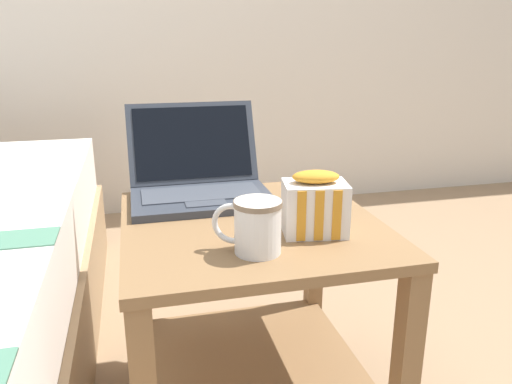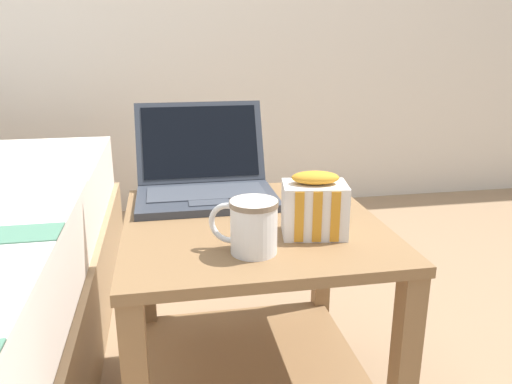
% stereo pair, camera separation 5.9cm
% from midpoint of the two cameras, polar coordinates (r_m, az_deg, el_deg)
% --- Properties ---
extents(bedside_table, '(0.56, 0.57, 0.51)m').
position_cam_midpoint_polar(bedside_table, '(1.17, -1.99, -11.65)').
color(bedside_table, olive).
rests_on(bedside_table, ground_plane).
extents(laptop, '(0.34, 0.31, 0.22)m').
position_cam_midpoint_polar(laptop, '(1.26, -7.87, 1.44)').
color(laptop, '#333842').
rests_on(laptop, bedside_table).
extents(mug_front_left, '(0.13, 0.09, 0.10)m').
position_cam_midpoint_polar(mug_front_left, '(0.92, -1.84, -3.68)').
color(mug_front_left, white).
rests_on(mug_front_left, bedside_table).
extents(snack_bag, '(0.14, 0.11, 0.13)m').
position_cam_midpoint_polar(snack_bag, '(1.01, 5.09, -1.55)').
color(snack_bag, white).
rests_on(snack_bag, bedside_table).
extents(cell_phone, '(0.12, 0.16, 0.01)m').
position_cam_midpoint_polar(cell_phone, '(1.32, 3.70, 0.39)').
color(cell_phone, '#B7BABC').
rests_on(cell_phone, bedside_table).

